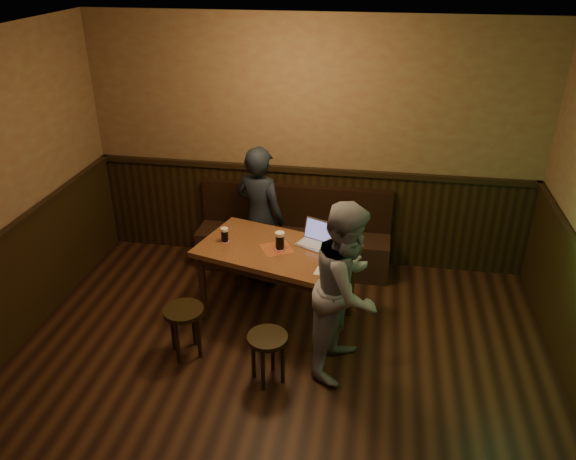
# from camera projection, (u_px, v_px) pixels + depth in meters

# --- Properties ---
(room) EXTENTS (5.04, 6.04, 2.84)m
(room) POSITION_uv_depth(u_px,v_px,m) (258.00, 303.00, 3.86)
(room) COLOR black
(room) RESTS_ON ground
(bench) EXTENTS (2.20, 0.50, 0.95)m
(bench) POSITION_uv_depth(u_px,v_px,m) (293.00, 242.00, 6.51)
(bench) COLOR black
(bench) RESTS_ON ground
(pub_table) EXTENTS (1.65, 1.21, 0.80)m
(pub_table) POSITION_uv_depth(u_px,v_px,m) (277.00, 258.00, 5.43)
(pub_table) COLOR #592819
(pub_table) RESTS_ON ground
(stool_left) EXTENTS (0.44, 0.44, 0.50)m
(stool_left) POSITION_uv_depth(u_px,v_px,m) (184.00, 318.00, 5.05)
(stool_left) COLOR black
(stool_left) RESTS_ON ground
(stool_right) EXTENTS (0.39, 0.39, 0.47)m
(stool_right) POSITION_uv_depth(u_px,v_px,m) (268.00, 345.00, 4.74)
(stool_right) COLOR black
(stool_right) RESTS_ON ground
(pint_left) EXTENTS (0.10, 0.10, 0.15)m
(pint_left) POSITION_uv_depth(u_px,v_px,m) (225.00, 235.00, 5.47)
(pint_left) COLOR maroon
(pint_left) RESTS_ON pub_table
(pint_mid) EXTENTS (0.12, 0.12, 0.18)m
(pint_mid) POSITION_uv_depth(u_px,v_px,m) (280.00, 241.00, 5.34)
(pint_mid) COLOR maroon
(pint_mid) RESTS_ON pub_table
(pint_right) EXTENTS (0.11, 0.11, 0.17)m
(pint_right) POSITION_uv_depth(u_px,v_px,m) (326.00, 256.00, 5.09)
(pint_right) COLOR maroon
(pint_right) RESTS_ON pub_table
(laptop) EXTENTS (0.39, 0.36, 0.22)m
(laptop) POSITION_uv_depth(u_px,v_px,m) (316.00, 238.00, 5.45)
(laptop) COLOR silver
(laptop) RESTS_ON pub_table
(menu) EXTENTS (0.24, 0.19, 0.00)m
(menu) POSITION_uv_depth(u_px,v_px,m) (327.00, 272.00, 4.99)
(menu) COLOR silver
(menu) RESTS_ON pub_table
(person_suit) EXTENTS (0.68, 0.57, 1.59)m
(person_suit) POSITION_uv_depth(u_px,v_px,m) (260.00, 217.00, 5.99)
(person_suit) COLOR black
(person_suit) RESTS_ON ground
(person_grey) EXTENTS (0.79, 0.91, 1.59)m
(person_grey) POSITION_uv_depth(u_px,v_px,m) (347.00, 289.00, 4.75)
(person_grey) COLOR gray
(person_grey) RESTS_ON ground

